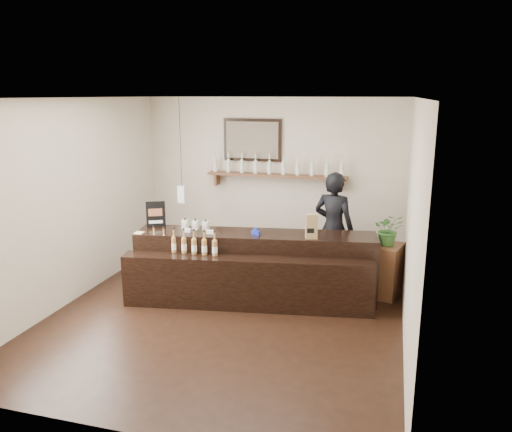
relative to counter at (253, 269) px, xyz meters
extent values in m
plane|color=black|center=(-0.19, -0.58, -0.44)|extent=(5.00, 5.00, 0.00)
plane|color=beige|center=(-0.19, 1.92, 0.96)|extent=(4.50, 0.00, 4.50)
plane|color=beige|center=(-0.19, -3.08, 0.96)|extent=(4.50, 0.00, 4.50)
plane|color=beige|center=(-2.44, -0.58, 0.96)|extent=(0.00, 5.00, 5.00)
plane|color=beige|center=(2.06, -0.58, 0.96)|extent=(0.00, 5.00, 5.00)
plane|color=white|center=(-0.19, -0.58, 2.36)|extent=(5.00, 5.00, 0.00)
cube|color=#55311D|center=(-0.09, 1.79, 1.06)|extent=(2.40, 0.25, 0.04)
cube|color=#55311D|center=(-1.17, 1.82, 0.94)|extent=(0.04, 0.20, 0.20)
cube|color=#55311D|center=(0.99, 1.82, 0.94)|extent=(0.04, 0.20, 0.20)
cube|color=black|center=(-0.54, 1.89, 1.64)|extent=(1.02, 0.04, 0.72)
cube|color=#44382B|center=(-0.54, 1.87, 1.64)|extent=(0.92, 0.01, 0.62)
cube|color=white|center=(-1.49, 1.02, 0.81)|extent=(0.12, 0.12, 0.28)
cylinder|color=black|center=(-1.49, 1.02, 1.65)|extent=(0.01, 0.01, 1.41)
cylinder|color=silver|center=(-1.19, 1.79, 1.18)|extent=(0.07, 0.07, 0.20)
cone|color=silver|center=(-1.19, 1.79, 1.30)|extent=(0.07, 0.07, 0.05)
cylinder|color=silver|center=(-1.19, 1.79, 1.36)|extent=(0.02, 0.02, 0.07)
cylinder|color=gold|center=(-1.19, 1.79, 1.41)|extent=(0.03, 0.03, 0.02)
cylinder|color=white|center=(-1.19, 1.79, 1.16)|extent=(0.07, 0.07, 0.09)
cylinder|color=silver|center=(-0.95, 1.79, 1.18)|extent=(0.07, 0.07, 0.20)
cone|color=silver|center=(-0.95, 1.79, 1.30)|extent=(0.07, 0.07, 0.05)
cylinder|color=silver|center=(-0.95, 1.79, 1.36)|extent=(0.02, 0.02, 0.07)
cylinder|color=gold|center=(-0.95, 1.79, 1.41)|extent=(0.03, 0.03, 0.02)
cylinder|color=white|center=(-0.95, 1.79, 1.16)|extent=(0.07, 0.07, 0.09)
cylinder|color=silver|center=(-0.70, 1.79, 1.18)|extent=(0.07, 0.07, 0.20)
cone|color=silver|center=(-0.70, 1.79, 1.30)|extent=(0.07, 0.07, 0.05)
cylinder|color=silver|center=(-0.70, 1.79, 1.36)|extent=(0.02, 0.02, 0.07)
cylinder|color=gold|center=(-0.70, 1.79, 1.41)|extent=(0.03, 0.03, 0.02)
cylinder|color=white|center=(-0.70, 1.79, 1.16)|extent=(0.07, 0.07, 0.09)
cylinder|color=silver|center=(-0.46, 1.79, 1.18)|extent=(0.07, 0.07, 0.20)
cone|color=silver|center=(-0.46, 1.79, 1.30)|extent=(0.07, 0.07, 0.05)
cylinder|color=silver|center=(-0.46, 1.79, 1.36)|extent=(0.02, 0.02, 0.07)
cylinder|color=gold|center=(-0.46, 1.79, 1.41)|extent=(0.03, 0.03, 0.02)
cylinder|color=white|center=(-0.46, 1.79, 1.16)|extent=(0.07, 0.07, 0.09)
cylinder|color=silver|center=(-0.21, 1.79, 1.18)|extent=(0.07, 0.07, 0.20)
cone|color=silver|center=(-0.21, 1.79, 1.30)|extent=(0.07, 0.07, 0.05)
cylinder|color=silver|center=(-0.21, 1.79, 1.36)|extent=(0.02, 0.02, 0.07)
cylinder|color=gold|center=(-0.21, 1.79, 1.41)|extent=(0.03, 0.03, 0.02)
cylinder|color=white|center=(-0.21, 1.79, 1.16)|extent=(0.07, 0.07, 0.09)
cylinder|color=silver|center=(0.03, 1.79, 1.18)|extent=(0.07, 0.07, 0.20)
cone|color=silver|center=(0.03, 1.79, 1.30)|extent=(0.07, 0.07, 0.05)
cylinder|color=silver|center=(0.03, 1.79, 1.36)|extent=(0.02, 0.02, 0.07)
cylinder|color=gold|center=(0.03, 1.79, 1.41)|extent=(0.03, 0.03, 0.02)
cylinder|color=white|center=(0.03, 1.79, 1.16)|extent=(0.07, 0.07, 0.09)
cylinder|color=silver|center=(0.28, 1.79, 1.18)|extent=(0.07, 0.07, 0.20)
cone|color=silver|center=(0.28, 1.79, 1.30)|extent=(0.07, 0.07, 0.05)
cylinder|color=silver|center=(0.28, 1.79, 1.36)|extent=(0.02, 0.02, 0.07)
cylinder|color=gold|center=(0.28, 1.79, 1.41)|extent=(0.03, 0.03, 0.02)
cylinder|color=white|center=(0.28, 1.79, 1.16)|extent=(0.07, 0.07, 0.09)
cylinder|color=silver|center=(0.52, 1.79, 1.18)|extent=(0.07, 0.07, 0.20)
cone|color=silver|center=(0.52, 1.79, 1.30)|extent=(0.07, 0.07, 0.05)
cylinder|color=silver|center=(0.52, 1.79, 1.36)|extent=(0.02, 0.02, 0.07)
cylinder|color=gold|center=(0.52, 1.79, 1.41)|extent=(0.03, 0.03, 0.02)
cylinder|color=white|center=(0.52, 1.79, 1.16)|extent=(0.07, 0.07, 0.09)
cylinder|color=silver|center=(0.76, 1.79, 1.18)|extent=(0.07, 0.07, 0.20)
cone|color=silver|center=(0.76, 1.79, 1.30)|extent=(0.07, 0.07, 0.05)
cylinder|color=silver|center=(0.76, 1.79, 1.36)|extent=(0.02, 0.02, 0.07)
cylinder|color=gold|center=(0.76, 1.79, 1.41)|extent=(0.03, 0.03, 0.02)
cylinder|color=white|center=(0.76, 1.79, 1.16)|extent=(0.07, 0.07, 0.09)
cylinder|color=silver|center=(1.01, 1.79, 1.18)|extent=(0.07, 0.07, 0.20)
cone|color=silver|center=(1.01, 1.79, 1.30)|extent=(0.07, 0.07, 0.05)
cylinder|color=silver|center=(1.01, 1.79, 1.36)|extent=(0.02, 0.02, 0.07)
cylinder|color=gold|center=(1.01, 1.79, 1.41)|extent=(0.03, 0.03, 0.02)
cylinder|color=white|center=(1.01, 1.79, 1.16)|extent=(0.07, 0.07, 0.09)
cube|color=black|center=(0.01, 0.12, 0.03)|extent=(3.43, 1.11, 0.94)
cube|color=black|center=(0.01, -0.32, -0.09)|extent=(3.39, 0.81, 0.72)
cube|color=white|center=(-0.94, -0.09, 0.53)|extent=(0.10, 0.04, 0.05)
cube|color=white|center=(-0.59, -0.09, 0.53)|extent=(0.10, 0.04, 0.05)
cube|color=#DEC187|center=(-1.56, -0.32, 0.33)|extent=(0.12, 0.12, 0.12)
cube|color=#DEC187|center=(-1.56, -0.32, 0.45)|extent=(0.12, 0.12, 0.12)
cube|color=silver|center=(-1.04, 0.08, 0.57)|extent=(0.08, 0.08, 0.13)
cube|color=beige|center=(-1.04, 0.03, 0.57)|extent=(0.07, 0.00, 0.06)
cylinder|color=black|center=(-1.04, 0.08, 0.65)|extent=(0.02, 0.02, 0.03)
cube|color=silver|center=(-0.88, 0.08, 0.57)|extent=(0.08, 0.08, 0.13)
cube|color=beige|center=(-0.88, 0.03, 0.57)|extent=(0.07, 0.00, 0.06)
cylinder|color=black|center=(-0.88, 0.08, 0.65)|extent=(0.02, 0.02, 0.03)
cube|color=silver|center=(-0.72, 0.08, 0.57)|extent=(0.08, 0.08, 0.13)
cube|color=beige|center=(-0.72, 0.03, 0.57)|extent=(0.07, 0.00, 0.06)
cylinder|color=black|center=(-0.72, 0.08, 0.65)|extent=(0.02, 0.02, 0.03)
cylinder|color=#A17136|center=(-1.34, -0.32, 0.37)|extent=(0.07, 0.07, 0.20)
cone|color=#A17136|center=(-1.34, -0.32, 0.50)|extent=(0.07, 0.07, 0.05)
cylinder|color=#A17136|center=(-1.34, -0.32, 0.56)|extent=(0.02, 0.02, 0.07)
cylinder|color=black|center=(-1.34, -0.32, 0.61)|extent=(0.03, 0.03, 0.02)
cylinder|color=white|center=(-1.34, -0.32, 0.35)|extent=(0.07, 0.07, 0.09)
cylinder|color=#A17136|center=(-1.19, -0.32, 0.37)|extent=(0.07, 0.07, 0.20)
cone|color=#A17136|center=(-1.19, -0.32, 0.50)|extent=(0.07, 0.07, 0.05)
cylinder|color=#A17136|center=(-1.19, -0.32, 0.56)|extent=(0.02, 0.02, 0.07)
cylinder|color=black|center=(-1.19, -0.32, 0.61)|extent=(0.03, 0.03, 0.02)
cylinder|color=white|center=(-1.19, -0.32, 0.35)|extent=(0.07, 0.07, 0.09)
cylinder|color=#A17136|center=(-1.04, -0.32, 0.37)|extent=(0.07, 0.07, 0.20)
cone|color=#A17136|center=(-1.04, -0.32, 0.50)|extent=(0.07, 0.07, 0.05)
cylinder|color=#A17136|center=(-1.04, -0.32, 0.56)|extent=(0.02, 0.02, 0.07)
cylinder|color=black|center=(-1.04, -0.32, 0.61)|extent=(0.03, 0.03, 0.02)
cylinder|color=white|center=(-1.04, -0.32, 0.35)|extent=(0.07, 0.07, 0.09)
cylinder|color=#A17136|center=(-0.89, -0.32, 0.37)|extent=(0.07, 0.07, 0.20)
cone|color=#A17136|center=(-0.89, -0.32, 0.50)|extent=(0.07, 0.07, 0.05)
cylinder|color=#A17136|center=(-0.89, -0.32, 0.56)|extent=(0.02, 0.02, 0.07)
cylinder|color=black|center=(-0.89, -0.32, 0.61)|extent=(0.03, 0.03, 0.02)
cylinder|color=white|center=(-0.89, -0.32, 0.35)|extent=(0.07, 0.07, 0.09)
cylinder|color=#A17136|center=(-0.74, -0.32, 0.37)|extent=(0.07, 0.07, 0.20)
cone|color=#A17136|center=(-0.74, -0.32, 0.50)|extent=(0.07, 0.07, 0.05)
cylinder|color=#A17136|center=(-0.74, -0.32, 0.56)|extent=(0.02, 0.02, 0.07)
cylinder|color=black|center=(-0.74, -0.32, 0.61)|extent=(0.03, 0.03, 0.02)
cylinder|color=white|center=(-0.74, -0.32, 0.35)|extent=(0.07, 0.07, 0.09)
cylinder|color=#A17136|center=(-0.59, -0.32, 0.37)|extent=(0.07, 0.07, 0.20)
cone|color=#A17136|center=(-0.59, -0.32, 0.50)|extent=(0.07, 0.07, 0.05)
cylinder|color=#A17136|center=(-0.59, -0.32, 0.56)|extent=(0.02, 0.02, 0.07)
cylinder|color=black|center=(-0.59, -0.32, 0.61)|extent=(0.03, 0.03, 0.02)
cylinder|color=white|center=(-0.59, -0.32, 0.35)|extent=(0.07, 0.07, 0.09)
cylinder|color=#A17136|center=(-0.44, -0.32, 0.37)|extent=(0.07, 0.07, 0.20)
cone|color=#A17136|center=(-0.44, -0.32, 0.50)|extent=(0.07, 0.07, 0.05)
cylinder|color=#A17136|center=(-0.44, -0.32, 0.56)|extent=(0.02, 0.02, 0.07)
cylinder|color=black|center=(-0.44, -0.32, 0.61)|extent=(0.03, 0.03, 0.02)
cylinder|color=white|center=(-0.44, -0.32, 0.35)|extent=(0.07, 0.07, 0.09)
cube|color=black|center=(-1.48, 0.04, 0.69)|extent=(0.26, 0.14, 0.39)
cube|color=#955336|center=(-1.48, 0.03, 0.73)|extent=(0.18, 0.09, 0.11)
cube|color=white|center=(-1.48, 0.03, 0.58)|extent=(0.18, 0.09, 0.04)
cube|color=olive|center=(0.81, 0.07, 0.67)|extent=(0.18, 0.15, 0.34)
cube|color=black|center=(0.81, 0.01, 0.62)|extent=(0.09, 0.03, 0.07)
cube|color=#1727A7|center=(0.04, 0.03, 0.53)|extent=(0.13, 0.08, 0.06)
cylinder|color=#1727A7|center=(0.04, 0.03, 0.57)|extent=(0.07, 0.04, 0.07)
cube|color=#55311D|center=(1.81, 0.65, -0.06)|extent=(0.51, 0.61, 0.76)
imported|color=#356B2A|center=(1.81, 0.65, 0.54)|extent=(0.47, 0.42, 0.46)
imported|color=black|center=(1.00, 0.97, 0.53)|extent=(0.82, 0.65, 1.95)
camera|label=1|loc=(1.82, -6.37, 2.40)|focal=35.00mm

